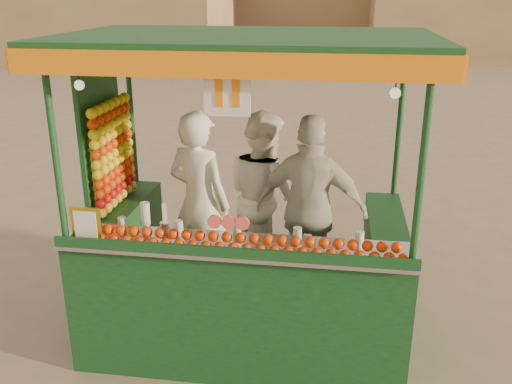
# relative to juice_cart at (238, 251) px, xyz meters

# --- Properties ---
(ground) EXTENTS (90.00, 90.00, 0.00)m
(ground) POSITION_rel_juice_cart_xyz_m (-0.28, 0.32, -0.92)
(ground) COLOR #766854
(ground) RESTS_ON ground
(building_right) EXTENTS (9.00, 6.00, 5.00)m
(building_right) POSITION_rel_juice_cart_xyz_m (6.72, 24.32, 1.58)
(building_right) COLOR #9F865A
(building_right) RESTS_ON ground
(juice_cart) EXTENTS (3.12, 2.02, 2.84)m
(juice_cart) POSITION_rel_juice_cart_xyz_m (0.00, 0.00, 0.00)
(juice_cart) COLOR #0E361E
(juice_cart) RESTS_ON ground
(vendor_left) EXTENTS (0.77, 0.65, 1.81)m
(vendor_left) POSITION_rel_juice_cart_xyz_m (-0.43, 0.33, 0.32)
(vendor_left) COLOR white
(vendor_left) RESTS_ON ground
(vendor_middle) EXTENTS (1.05, 1.08, 1.75)m
(vendor_middle) POSITION_rel_juice_cart_xyz_m (0.15, 0.70, 0.29)
(vendor_middle) COLOR white
(vendor_middle) RESTS_ON ground
(vendor_right) EXTENTS (1.11, 0.57, 1.81)m
(vendor_right) POSITION_rel_juice_cart_xyz_m (0.65, 0.32, 0.32)
(vendor_right) COLOR beige
(vendor_right) RESTS_ON ground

